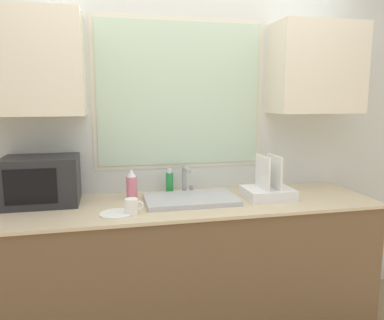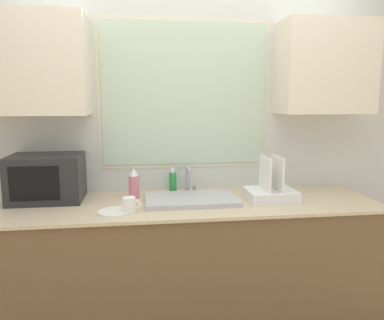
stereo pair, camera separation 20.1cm
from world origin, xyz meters
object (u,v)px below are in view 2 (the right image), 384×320
faucet (188,177)px  mug_near_sink (129,205)px  spray_bottle (134,183)px  dish_rack (271,191)px  soap_bottle (173,182)px  microwave (47,178)px

faucet → mug_near_sink: (-0.40, -0.37, -0.08)m
spray_bottle → mug_near_sink: bearing=-93.7°
spray_bottle → faucet: bearing=4.9°
dish_rack → mug_near_sink: (-0.91, -0.16, -0.01)m
dish_rack → soap_bottle: (-0.62, 0.27, 0.02)m
soap_bottle → mug_near_sink: size_ratio=1.61×
faucet → spray_bottle: faucet is taller
microwave → soap_bottle: microwave is taller
microwave → spray_bottle: (0.56, -0.00, -0.05)m
dish_rack → spray_bottle: size_ratio=1.54×
dish_rack → microwave: bearing=172.9°
microwave → dish_rack: bearing=-7.1°
microwave → faucet: bearing=1.8°
spray_bottle → mug_near_sink: 0.34m
soap_bottle → mug_near_sink: soap_bottle is taller
faucet → dish_rack: 0.56m
soap_bottle → dish_rack: bearing=-23.8°
faucet → soap_bottle: bearing=148.5°
soap_bottle → faucet: bearing=-31.5°
microwave → mug_near_sink: 0.65m
microwave → dish_rack: microwave is taller
faucet → dish_rack: (0.52, -0.21, -0.07)m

